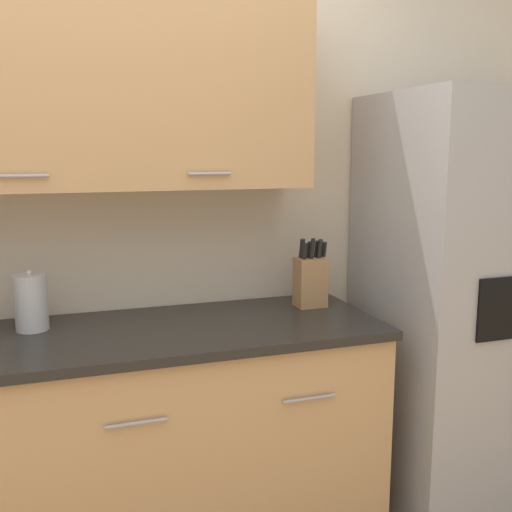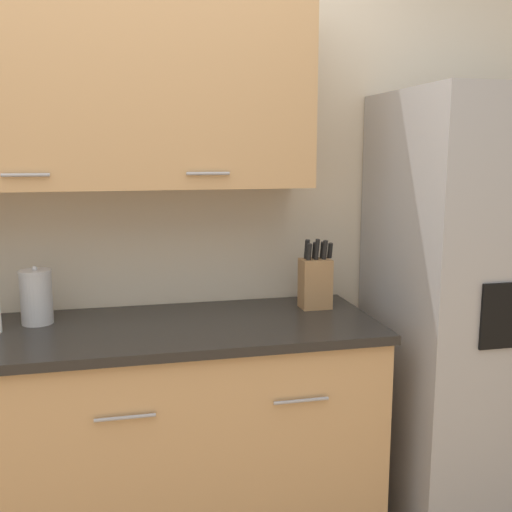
% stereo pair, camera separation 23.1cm
% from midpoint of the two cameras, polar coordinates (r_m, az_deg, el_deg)
% --- Properties ---
extents(wall_back, '(10.00, 0.39, 2.60)m').
position_cam_midpoint_polar(wall_back, '(2.48, -14.44, 6.56)').
color(wall_back, beige).
rests_on(wall_back, ground_plane).
extents(counter_unit, '(2.55, 0.64, 0.92)m').
position_cam_midpoint_polar(counter_unit, '(2.46, -16.92, -17.20)').
color(counter_unit, black).
rests_on(counter_unit, ground_plane).
extents(refrigerator, '(0.88, 0.74, 1.81)m').
position_cam_midpoint_polar(refrigerator, '(2.77, 23.53, -4.88)').
color(refrigerator, '#9E9EA0').
rests_on(refrigerator, ground_plane).
extents(knife_block, '(0.14, 0.10, 0.29)m').
position_cam_midpoint_polar(knife_block, '(2.52, 8.29, -2.41)').
color(knife_block, '#A87A4C').
rests_on(knife_block, counter_unit).
extents(steel_canister, '(0.12, 0.12, 0.22)m').
position_cam_midpoint_polar(steel_canister, '(2.38, -17.63, -3.75)').
color(steel_canister, '#B7B7BA').
rests_on(steel_canister, counter_unit).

